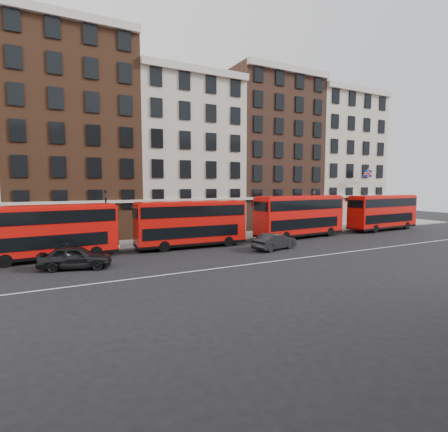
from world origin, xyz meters
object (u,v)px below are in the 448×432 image
bus_c (300,215)px  car_rear (75,257)px  bus_b (191,223)px  traffic_light (386,210)px  car_front (275,241)px  bus_d (383,212)px  bus_a (47,231)px

bus_c → car_rear: (-23.50, -4.01, -1.69)m
car_rear → bus_b: bearing=-53.0°
bus_b → bus_c: size_ratio=0.93×
bus_c → traffic_light: bearing=0.9°
car_rear → car_front: (16.79, -0.56, -0.08)m
bus_d → car_rear: bus_d is taller
bus_b → car_front: (6.35, -4.57, -1.60)m
bus_c → bus_d: (13.76, 0.00, -0.07)m
car_front → bus_c: bearing=-69.1°
bus_a → car_rear: bus_a is taller
bus_c → car_rear: 23.90m
car_front → traffic_light: size_ratio=1.39×
bus_a → bus_c: bearing=-4.4°
bus_c → traffic_light: (16.53, 1.55, -0.07)m
bus_d → car_rear: bearing=-177.1°
car_front → car_rear: bearing=74.7°
bus_c → bus_d: size_ratio=1.03×
bus_a → bus_c: 25.14m
car_rear → car_front: 16.80m
bus_c → car_front: 8.31m
bus_c → car_front: bus_c is taller
bus_a → car_front: bearing=-18.3°
bus_c → car_rear: bearing=-174.8°
bus_c → bus_d: 13.76m
bus_b → traffic_light: bearing=5.0°
bus_b → bus_a: bearing=-178.0°
bus_d → car_front: size_ratio=2.42×
bus_a → bus_c: (25.14, -0.00, 0.19)m
bus_b → bus_c: 13.07m
bus_b → bus_c: bus_c is taller
bus_b → car_rear: (-10.43, -4.01, -1.52)m
bus_b → car_front: bus_b is taller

